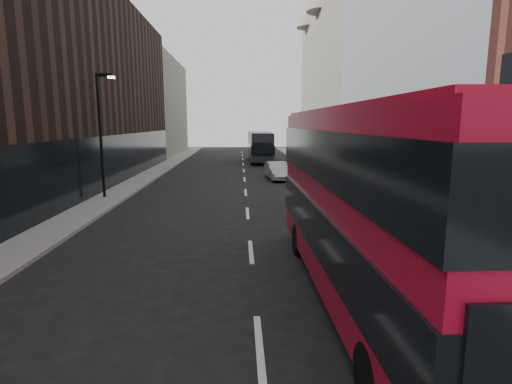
{
  "coord_description": "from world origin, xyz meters",
  "views": [
    {
      "loc": [
        -0.37,
        -5.31,
        4.41
      ],
      "look_at": [
        0.08,
        5.74,
        2.5
      ],
      "focal_mm": 28.0,
      "sensor_mm": 36.0,
      "label": 1
    }
  ],
  "objects": [
    {
      "name": "grey_bus",
      "position": [
        1.96,
        40.78,
        1.81
      ],
      "size": [
        2.6,
        10.48,
        3.37
      ],
      "rotation": [
        0.0,
        0.0,
        0.01
      ],
      "color": "black",
      "rests_on": "ground"
    },
    {
      "name": "building_modern_block",
      "position": [
        11.47,
        21.0,
        9.9
      ],
      "size": [
        5.03,
        22.0,
        20.0
      ],
      "color": "#9B9FA5",
      "rests_on": "ground"
    },
    {
      "name": "sidewalk_right",
      "position": [
        7.5,
        25.0,
        0.07
      ],
      "size": [
        3.0,
        80.0,
        0.15
      ],
      "primitive_type": "cube",
      "color": "slate",
      "rests_on": "ground"
    },
    {
      "name": "building_left_mid",
      "position": [
        -11.5,
        30.0,
        7.0
      ],
      "size": [
        5.0,
        24.0,
        14.0
      ],
      "primitive_type": "cube",
      "color": "black",
      "rests_on": "ground"
    },
    {
      "name": "street_lamp",
      "position": [
        -8.22,
        18.0,
        4.18
      ],
      "size": [
        1.06,
        0.22,
        7.0
      ],
      "color": "black",
      "rests_on": "sidewalk_left"
    },
    {
      "name": "car_b",
      "position": [
        2.57,
        25.94,
        0.7
      ],
      "size": [
        1.88,
        4.35,
        1.39
      ],
      "primitive_type": "imported",
      "rotation": [
        0.0,
        0.0,
        0.1
      ],
      "color": "#9A9CA3",
      "rests_on": "ground"
    },
    {
      "name": "red_bus",
      "position": [
        2.82,
        3.94,
        2.64
      ],
      "size": [
        2.86,
        11.83,
        4.76
      ],
      "rotation": [
        0.0,
        0.0,
        0.01
      ],
      "color": "#A10922",
      "rests_on": "ground"
    },
    {
      "name": "building_left_far",
      "position": [
        -11.5,
        52.0,
        6.5
      ],
      "size": [
        5.0,
        20.0,
        13.0
      ],
      "primitive_type": "cube",
      "color": "slate",
      "rests_on": "ground"
    },
    {
      "name": "car_c",
      "position": [
        2.95,
        27.0,
        0.64
      ],
      "size": [
        1.81,
        4.44,
        1.29
      ],
      "primitive_type": "imported",
      "rotation": [
        0.0,
        0.0,
        -0.0
      ],
      "color": "black",
      "rests_on": "ground"
    },
    {
      "name": "car_a",
      "position": [
        3.46,
        15.01,
        0.76
      ],
      "size": [
        1.95,
        4.53,
        1.52
      ],
      "primitive_type": "imported",
      "rotation": [
        0.0,
        0.0,
        0.04
      ],
      "color": "black",
      "rests_on": "ground"
    },
    {
      "name": "building_victorian",
      "position": [
        11.38,
        44.0,
        9.66
      ],
      "size": [
        6.5,
        24.0,
        21.0
      ],
      "color": "slate",
      "rests_on": "ground"
    },
    {
      "name": "sidewalk_left",
      "position": [
        -8.0,
        25.0,
        0.07
      ],
      "size": [
        2.0,
        80.0,
        0.15
      ],
      "primitive_type": "cube",
      "color": "slate",
      "rests_on": "ground"
    }
  ]
}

